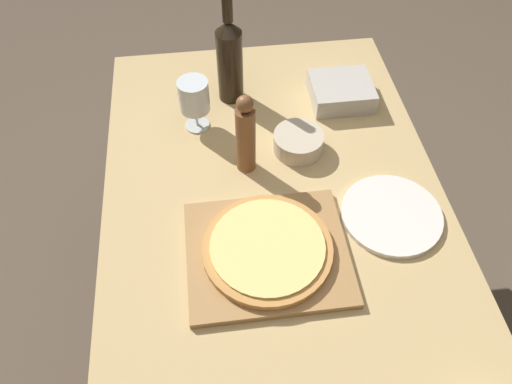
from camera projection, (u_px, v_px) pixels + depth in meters
ground_plane at (271, 337)px, 1.80m from camera, size 12.00×12.00×0.00m
dining_table at (277, 236)px, 1.29m from camera, size 0.85×1.35×0.76m
cutting_board at (267, 253)px, 1.12m from camera, size 0.36×0.31×0.02m
pizza at (267, 248)px, 1.11m from camera, size 0.29×0.29×0.02m
wine_bottle at (230, 59)px, 1.37m from camera, size 0.07×0.07×0.32m
pepper_mill at (246, 136)px, 1.21m from camera, size 0.05×0.05×0.23m
wine_glass at (194, 97)px, 1.32m from camera, size 0.08×0.08×0.15m
small_bowl at (298, 142)px, 1.32m from camera, size 0.13×0.13×0.05m
dinner_plate at (391, 215)px, 1.19m from camera, size 0.24×0.24×0.01m
food_container at (341, 92)px, 1.44m from camera, size 0.17×0.16×0.06m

